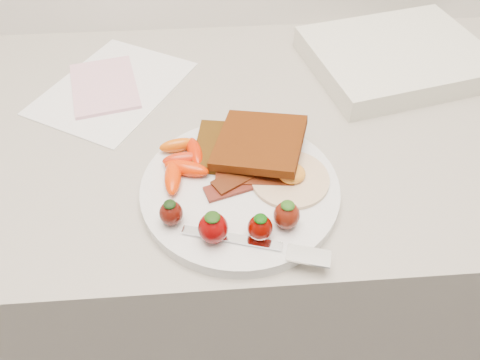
{
  "coord_description": "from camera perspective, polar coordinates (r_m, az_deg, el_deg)",
  "views": [
    {
      "loc": [
        -0.05,
        1.12,
        1.39
      ],
      "look_at": [
        -0.02,
        1.55,
        0.93
      ],
      "focal_mm": 35.0,
      "sensor_mm": 36.0,
      "label": 1
    }
  ],
  "objects": [
    {
      "name": "notepad",
      "position": [
        0.86,
        -16.23,
        10.99
      ],
      "size": [
        0.14,
        0.18,
        0.01
      ],
      "primitive_type": "cube",
      "rotation": [
        0.0,
        0.0,
        0.22
      ],
      "color": "#E3A6BA",
      "rests_on": "paper_sheet"
    },
    {
      "name": "paper_sheet",
      "position": [
        0.85,
        -15.2,
        10.81
      ],
      "size": [
        0.3,
        0.32,
        0.0
      ],
      "primitive_type": "cube",
      "rotation": [
        0.0,
        0.0,
        -0.53
      ],
      "color": "white",
      "rests_on": "counter"
    },
    {
      "name": "strawberries",
      "position": [
        0.57,
        -0.74,
        -5.06
      ],
      "size": [
        0.17,
        0.06,
        0.04
      ],
      "color": "#480E07",
      "rests_on": "plate"
    },
    {
      "name": "counter",
      "position": [
        1.1,
        0.52,
        -11.1
      ],
      "size": [
        2.0,
        0.6,
        0.9
      ],
      "primitive_type": "cube",
      "color": "gray",
      "rests_on": "ground"
    },
    {
      "name": "toast_lower",
      "position": [
        0.67,
        -1.13,
        3.98
      ],
      "size": [
        0.11,
        0.11,
        0.01
      ],
      "primitive_type": "cube",
      "rotation": [
        0.0,
        0.0,
        -0.16
      ],
      "color": "black",
      "rests_on": "plate"
    },
    {
      "name": "plate",
      "position": [
        0.64,
        0.0,
        -1.16
      ],
      "size": [
        0.27,
        0.27,
        0.02
      ],
      "primitive_type": "cylinder",
      "color": "silver",
      "rests_on": "counter"
    },
    {
      "name": "appliance",
      "position": [
        0.91,
        18.55,
        14.04
      ],
      "size": [
        0.35,
        0.3,
        0.04
      ],
      "primitive_type": "cube",
      "rotation": [
        0.0,
        0.0,
        0.23
      ],
      "color": "silver",
      "rests_on": "counter"
    },
    {
      "name": "fried_egg",
      "position": [
        0.64,
        6.15,
        0.35
      ],
      "size": [
        0.11,
        0.11,
        0.02
      ],
      "color": "beige",
      "rests_on": "plate"
    },
    {
      "name": "bacon_strips",
      "position": [
        0.63,
        1.07,
        0.22
      ],
      "size": [
        0.13,
        0.09,
        0.01
      ],
      "color": "#4D1009",
      "rests_on": "plate"
    },
    {
      "name": "fork",
      "position": [
        0.57,
        3.21,
        -8.03
      ],
      "size": [
        0.18,
        0.07,
        0.0
      ],
      "color": "silver",
      "rests_on": "plate"
    },
    {
      "name": "baby_carrots",
      "position": [
        0.65,
        -6.98,
        2.24
      ],
      "size": [
        0.07,
        0.11,
        0.02
      ],
      "color": "red",
      "rests_on": "plate"
    },
    {
      "name": "toast_upper",
      "position": [
        0.66,
        2.41,
        4.62
      ],
      "size": [
        0.15,
        0.15,
        0.03
      ],
      "primitive_type": "cube",
      "rotation": [
        0.0,
        -0.1,
        -0.32
      ],
      "color": "#391405",
      "rests_on": "toast_lower"
    }
  ]
}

